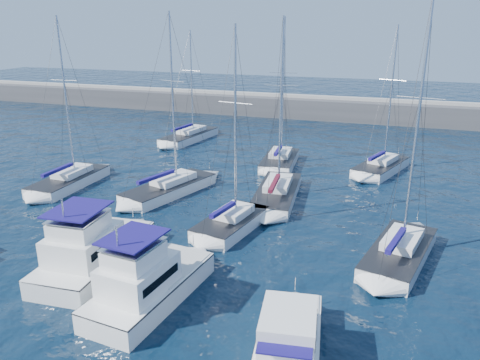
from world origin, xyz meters
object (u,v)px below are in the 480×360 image
(motor_yacht_stbd_inner, at_px, (147,284))
(sailboat_back_c, at_px, (381,167))
(motor_yacht_port_inner, at_px, (91,252))
(sailboat_mid_c, at_px, (231,223))
(motor_yacht_stbd_outer, at_px, (288,341))
(sailboat_mid_e, at_px, (399,252))
(sailboat_mid_d, at_px, (277,193))
(sailboat_back_b, at_px, (280,160))
(sailboat_back_a, at_px, (189,136))
(sailboat_mid_b, at_px, (170,188))
(sailboat_mid_a, at_px, (70,180))

(motor_yacht_stbd_inner, relative_size, sailboat_back_c, 0.59)
(motor_yacht_port_inner, relative_size, sailboat_mid_c, 0.64)
(motor_yacht_stbd_outer, xyz_separation_m, sailboat_back_c, (2.46, 30.15, -0.42))
(sailboat_mid_e, xyz_separation_m, sailboat_back_c, (-2.05, 18.90, -0.02))
(sailboat_mid_d, relative_size, sailboat_back_b, 1.00)
(sailboat_back_b, bearing_deg, motor_yacht_stbd_inner, -95.77)
(motor_yacht_stbd_outer, distance_m, sailboat_back_a, 42.02)
(sailboat_mid_b, height_order, sailboat_back_c, sailboat_mid_b)
(sailboat_back_c, bearing_deg, motor_yacht_stbd_outer, -75.21)
(sailboat_mid_c, distance_m, sailboat_back_c, 20.33)
(sailboat_mid_b, xyz_separation_m, sailboat_back_c, (17.19, 12.60, 0.00))
(sailboat_mid_e, relative_size, sailboat_back_b, 1.07)
(motor_yacht_port_inner, xyz_separation_m, sailboat_mid_b, (-1.63, 13.46, -0.61))
(motor_yacht_stbd_outer, distance_m, sailboat_back_b, 30.06)
(sailboat_mid_a, height_order, sailboat_mid_b, sailboat_mid_b)
(sailboat_mid_e, bearing_deg, sailboat_back_b, 137.41)
(sailboat_mid_d, bearing_deg, motor_yacht_stbd_outer, -79.77)
(motor_yacht_port_inner, height_order, sailboat_mid_b, sailboat_mid_b)
(sailboat_back_b, bearing_deg, motor_yacht_port_inner, -107.12)
(sailboat_back_a, distance_m, sailboat_back_c, 24.61)
(motor_yacht_stbd_inner, bearing_deg, sailboat_mid_e, 42.59)
(sailboat_mid_a, height_order, sailboat_mid_e, sailboat_mid_e)
(sailboat_mid_a, relative_size, sailboat_mid_e, 0.94)
(sailboat_mid_a, bearing_deg, sailboat_back_a, 81.59)
(motor_yacht_stbd_outer, distance_m, sailboat_mid_c, 14.09)
(sailboat_mid_c, height_order, sailboat_back_c, sailboat_mid_c)
(sailboat_mid_d, relative_size, sailboat_back_a, 1.10)
(motor_yacht_port_inner, height_order, sailboat_mid_d, sailboat_mid_d)
(motor_yacht_port_inner, bearing_deg, sailboat_back_a, 100.63)
(motor_yacht_port_inner, height_order, sailboat_back_b, sailboat_back_b)
(sailboat_mid_b, relative_size, sailboat_back_a, 1.12)
(sailboat_mid_d, distance_m, sailboat_back_b, 10.03)
(motor_yacht_stbd_inner, bearing_deg, motor_yacht_port_inner, 162.36)
(motor_yacht_port_inner, xyz_separation_m, sailboat_mid_a, (-11.27, 12.34, -0.61))
(sailboat_mid_c, distance_m, sailboat_mid_e, 11.61)
(motor_yacht_stbd_inner, bearing_deg, sailboat_back_a, 117.24)
(sailboat_mid_c, distance_m, sailboat_back_b, 16.88)
(sailboat_mid_d, bearing_deg, motor_yacht_stbd_inner, -104.23)
(sailboat_mid_e, height_order, sailboat_back_a, sailboat_mid_e)
(sailboat_mid_e, height_order, sailboat_back_b, sailboat_mid_e)
(sailboat_mid_c, xyz_separation_m, sailboat_mid_d, (1.56, 7.09, -0.03))
(sailboat_mid_d, height_order, sailboat_back_b, sailboat_back_b)
(sailboat_mid_b, distance_m, sailboat_mid_e, 20.25)
(sailboat_mid_c, distance_m, sailboat_back_a, 27.94)
(motor_yacht_stbd_inner, relative_size, sailboat_mid_c, 0.58)
(sailboat_mid_b, height_order, sailboat_mid_d, sailboat_mid_b)
(motor_yacht_stbd_outer, bearing_deg, sailboat_mid_b, 121.73)
(sailboat_mid_c, xyz_separation_m, sailboat_back_a, (-14.34, 23.98, -0.04))
(motor_yacht_stbd_inner, distance_m, sailboat_back_c, 30.17)
(sailboat_mid_a, distance_m, sailboat_mid_c, 17.82)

